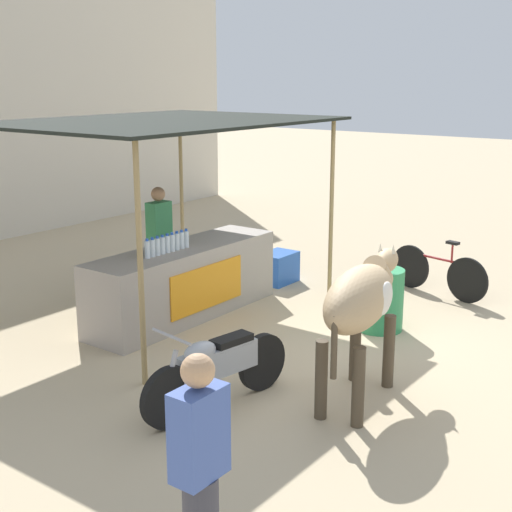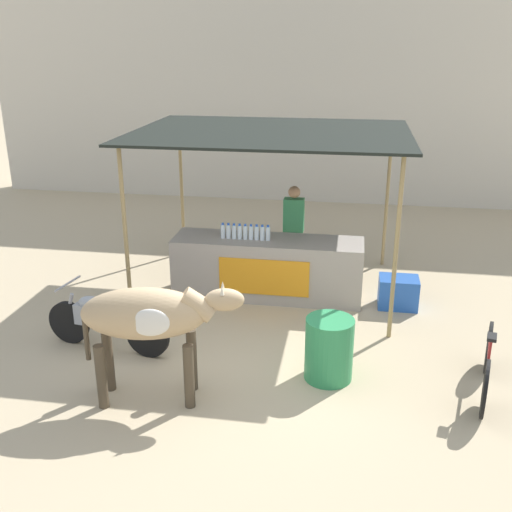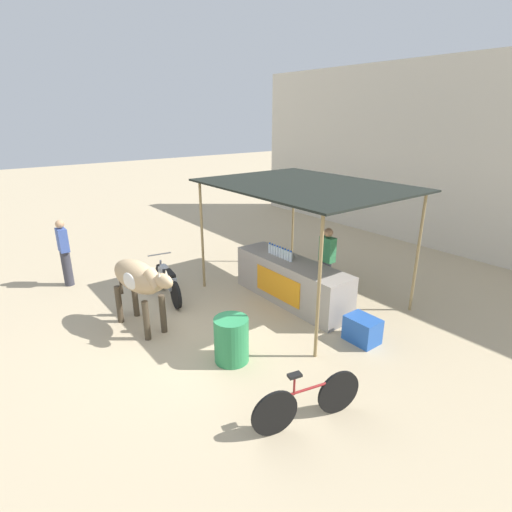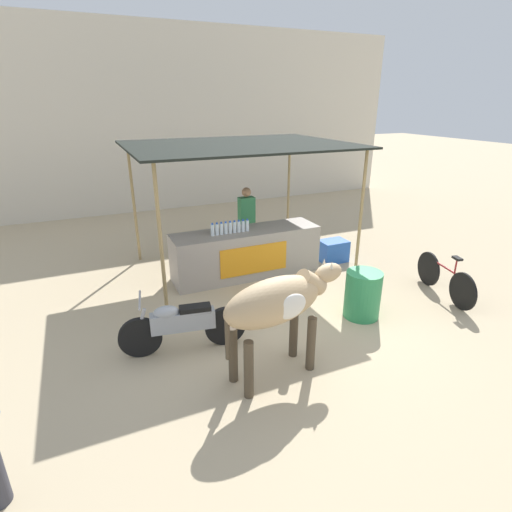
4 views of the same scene
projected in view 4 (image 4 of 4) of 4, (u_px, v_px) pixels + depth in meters
ground_plane at (299, 325)px, 6.43m from camera, size 60.00×60.00×0.00m
building_wall_far at (169, 120)px, 12.60m from camera, size 16.00×0.50×5.55m
stall_counter at (246, 253)px, 8.12m from camera, size 3.00×0.82×0.96m
stall_awning at (239, 149)px, 7.64m from camera, size 4.20×3.20×2.61m
water_bottle_row at (230, 228)px, 7.73m from camera, size 0.79×0.07×0.25m
vendor_behind_counter at (247, 224)px, 8.75m from camera, size 0.34×0.22×1.65m
cooler_box at (333, 251)px, 8.91m from camera, size 0.60×0.44×0.48m
water_barrel at (363, 294)px, 6.57m from camera, size 0.59×0.59×0.79m
cow at (278, 304)px, 4.94m from camera, size 1.85×0.75×1.44m
motorcycle_parked at (182, 324)px, 5.65m from camera, size 1.79×0.55×0.90m
bicycle_leaning at (445, 279)px, 7.27m from camera, size 0.41×1.63×0.85m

